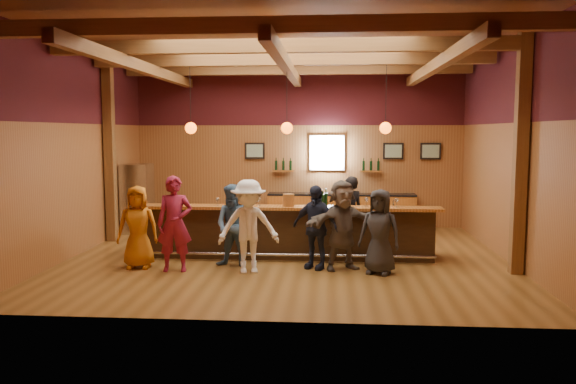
# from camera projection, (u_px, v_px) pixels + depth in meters

# --- Properties ---
(room) EXTENTS (9.04, 9.00, 4.52)m
(room) POSITION_uv_depth(u_px,v_px,m) (287.00, 103.00, 11.48)
(room) COLOR brown
(room) RESTS_ON ground
(bar_counter) EXTENTS (6.30, 1.07, 1.11)m
(bar_counter) POSITION_uv_depth(u_px,v_px,m) (288.00, 232.00, 11.86)
(bar_counter) COLOR black
(bar_counter) RESTS_ON ground
(back_bar_cabinet) EXTENTS (4.00, 0.52, 0.95)m
(back_bar_cabinet) POSITION_uv_depth(u_px,v_px,m) (341.00, 211.00, 15.31)
(back_bar_cabinet) COLOR #98511B
(back_bar_cabinet) RESTS_ON ground
(window) EXTENTS (0.95, 0.09, 0.95)m
(window) POSITION_uv_depth(u_px,v_px,m) (327.00, 153.00, 15.40)
(window) COLOR silver
(window) RESTS_ON room
(framed_pictures) EXTENTS (5.35, 0.05, 0.45)m
(framed_pictures) POSITION_uv_depth(u_px,v_px,m) (359.00, 151.00, 15.32)
(framed_pictures) COLOR black
(framed_pictures) RESTS_ON room
(wine_shelves) EXTENTS (3.00, 0.18, 0.30)m
(wine_shelves) POSITION_uv_depth(u_px,v_px,m) (327.00, 168.00, 15.38)
(wine_shelves) COLOR #98511B
(wine_shelves) RESTS_ON room
(pendant_lights) EXTENTS (4.24, 0.24, 1.37)m
(pendant_lights) POSITION_uv_depth(u_px,v_px,m) (287.00, 128.00, 11.48)
(pendant_lights) COLOR black
(pendant_lights) RESTS_ON room
(stainless_fridge) EXTENTS (0.70, 0.70, 1.80)m
(stainless_fridge) POSITION_uv_depth(u_px,v_px,m) (137.00, 198.00, 14.56)
(stainless_fridge) COLOR silver
(stainless_fridge) RESTS_ON ground
(customer_orange) EXTENTS (0.84, 0.60, 1.60)m
(customer_orange) POSITION_uv_depth(u_px,v_px,m) (138.00, 227.00, 10.80)
(customer_orange) COLOR #BA6411
(customer_orange) RESTS_ON ground
(customer_redvest) EXTENTS (0.71, 0.51, 1.81)m
(customer_redvest) POSITION_uv_depth(u_px,v_px,m) (175.00, 224.00, 10.54)
(customer_redvest) COLOR maroon
(customer_redvest) RESTS_ON ground
(customer_denim) EXTENTS (0.91, 0.79, 1.62)m
(customer_denim) POSITION_uv_depth(u_px,v_px,m) (234.00, 226.00, 10.84)
(customer_denim) COLOR #426485
(customer_denim) RESTS_ON ground
(customer_white) EXTENTS (1.24, 0.88, 1.75)m
(customer_white) POSITION_uv_depth(u_px,v_px,m) (249.00, 226.00, 10.42)
(customer_white) COLOR white
(customer_white) RESTS_ON ground
(customer_navy) EXTENTS (1.02, 0.77, 1.61)m
(customer_navy) POSITION_uv_depth(u_px,v_px,m) (315.00, 227.00, 10.75)
(customer_navy) COLOR #1A2035
(customer_navy) RESTS_ON ground
(customer_brown) EXTENTS (1.67, 1.08, 1.72)m
(customer_brown) POSITION_uv_depth(u_px,v_px,m) (342.00, 225.00, 10.67)
(customer_brown) COLOR #5F554C
(customer_brown) RESTS_ON ground
(customer_dark) EXTENTS (0.90, 0.75, 1.58)m
(customer_dark) POSITION_uv_depth(u_px,v_px,m) (380.00, 232.00, 10.36)
(customer_dark) COLOR #292A2C
(customer_dark) RESTS_ON ground
(bartender) EXTENTS (0.70, 0.57, 1.65)m
(bartender) POSITION_uv_depth(u_px,v_px,m) (350.00, 213.00, 12.53)
(bartender) COLOR black
(bartender) RESTS_ON ground
(ice_bucket) EXTENTS (0.23, 0.23, 0.25)m
(ice_bucket) POSITION_uv_depth(u_px,v_px,m) (289.00, 200.00, 11.45)
(ice_bucket) COLOR brown
(ice_bucket) RESTS_ON bar_counter
(bottle_a) EXTENTS (0.07, 0.07, 0.32)m
(bottle_a) POSITION_uv_depth(u_px,v_px,m) (323.00, 200.00, 11.49)
(bottle_a) COLOR black
(bottle_a) RESTS_ON bar_counter
(bottle_b) EXTENTS (0.08, 0.08, 0.35)m
(bottle_b) POSITION_uv_depth(u_px,v_px,m) (326.00, 199.00, 11.55)
(bottle_b) COLOR black
(bottle_b) RESTS_ON bar_counter
(glass_a) EXTENTS (0.08, 0.08, 0.18)m
(glass_a) POSITION_uv_depth(u_px,v_px,m) (164.00, 199.00, 11.60)
(glass_a) COLOR silver
(glass_a) RESTS_ON bar_counter
(glass_b) EXTENTS (0.08, 0.08, 0.19)m
(glass_b) POSITION_uv_depth(u_px,v_px,m) (180.00, 199.00, 11.56)
(glass_b) COLOR silver
(glass_b) RESTS_ON bar_counter
(glass_c) EXTENTS (0.07, 0.07, 0.17)m
(glass_c) POSITION_uv_depth(u_px,v_px,m) (217.00, 200.00, 11.57)
(glass_c) COLOR silver
(glass_c) RESTS_ON bar_counter
(glass_d) EXTENTS (0.09, 0.09, 0.20)m
(glass_d) POSITION_uv_depth(u_px,v_px,m) (234.00, 199.00, 11.50)
(glass_d) COLOR silver
(glass_d) RESTS_ON bar_counter
(glass_e) EXTENTS (0.08, 0.08, 0.17)m
(glass_e) POSITION_uv_depth(u_px,v_px,m) (259.00, 200.00, 11.55)
(glass_e) COLOR silver
(glass_e) RESTS_ON bar_counter
(glass_f) EXTENTS (0.09, 0.09, 0.20)m
(glass_f) POSITION_uv_depth(u_px,v_px,m) (336.00, 200.00, 11.29)
(glass_f) COLOR silver
(glass_f) RESTS_ON bar_counter
(glass_g) EXTENTS (0.08, 0.08, 0.18)m
(glass_g) POSITION_uv_depth(u_px,v_px,m) (366.00, 200.00, 11.45)
(glass_g) COLOR silver
(glass_g) RESTS_ON bar_counter
(glass_h) EXTENTS (0.08, 0.08, 0.19)m
(glass_h) POSITION_uv_depth(u_px,v_px,m) (396.00, 200.00, 11.34)
(glass_h) COLOR silver
(glass_h) RESTS_ON bar_counter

